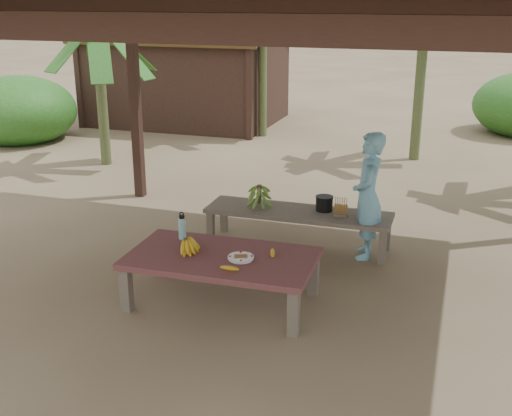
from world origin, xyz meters
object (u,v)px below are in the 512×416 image
(bench, at_px, (298,215))
(water_flask, at_px, (182,227))
(plate, at_px, (241,258))
(work_table, at_px, (222,262))
(cooking_pot, at_px, (324,204))
(ripe_banana_bunch, at_px, (185,244))
(woman, at_px, (368,196))

(bench, relative_size, water_flask, 7.55)
(plate, bearing_deg, bench, 86.09)
(work_table, distance_m, bench, 1.70)
(plate, bearing_deg, work_table, 170.58)
(cooking_pot, bearing_deg, water_flask, -127.95)
(ripe_banana_bunch, height_order, plate, ripe_banana_bunch)
(bench, bearing_deg, plate, -94.37)
(work_table, distance_m, plate, 0.23)
(plate, distance_m, cooking_pot, 1.86)
(plate, xyz_separation_m, water_flask, (-0.75, 0.33, 0.10))
(plate, bearing_deg, woman, 60.69)
(cooking_pot, xyz_separation_m, woman, (0.53, -0.15, 0.19))
(work_table, xyz_separation_m, woman, (1.14, 1.62, 0.29))
(ripe_banana_bunch, relative_size, water_flask, 0.88)
(bench, relative_size, ripe_banana_bunch, 8.54)
(ripe_banana_bunch, distance_m, woman, 2.24)
(work_table, height_order, ripe_banana_bunch, ripe_banana_bunch)
(cooking_pot, relative_size, woman, 0.14)
(work_table, relative_size, woman, 1.25)
(work_table, distance_m, cooking_pot, 1.88)
(bench, relative_size, cooking_pot, 11.02)
(water_flask, bearing_deg, cooking_pot, 52.05)
(work_table, xyz_separation_m, plate, (0.21, -0.03, 0.08))
(ripe_banana_bunch, distance_m, cooking_pot, 2.05)
(work_table, relative_size, cooking_pot, 9.13)
(work_table, height_order, cooking_pot, cooking_pot)
(bench, xyz_separation_m, water_flask, (-0.87, -1.38, 0.23))
(ripe_banana_bunch, xyz_separation_m, cooking_pot, (0.98, 1.80, -0.04))
(bench, distance_m, ripe_banana_bunch, 1.84)
(plate, xyz_separation_m, cooking_pot, (0.40, 1.81, 0.02))
(work_table, relative_size, bench, 0.83)
(ripe_banana_bunch, bearing_deg, water_flask, 119.14)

